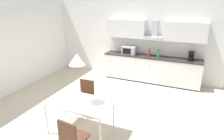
{
  "coord_description": "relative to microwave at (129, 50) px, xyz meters",
  "views": [
    {
      "loc": [
        2.32,
        -3.89,
        2.76
      ],
      "look_at": [
        0.36,
        0.66,
        1.0
      ],
      "focal_mm": 32.0,
      "sensor_mm": 36.0,
      "label": 1
    }
  ],
  "objects": [
    {
      "name": "wall_left",
      "position": [
        -2.98,
        -2.69,
        0.32
      ],
      "size": [
        0.1,
        7.18,
        2.76
      ],
      "primitive_type": "cube",
      "color": "white",
      "rests_on": "ground_plane"
    },
    {
      "name": "chair_near_right",
      "position": [
        0.39,
        -4.24,
        -0.53
      ],
      "size": [
        0.44,
        0.44,
        0.87
      ],
      "color": "#4C2D1E",
      "rests_on": "ground_plane"
    },
    {
      "name": "microwave",
      "position": [
        0.0,
        0.0,
        0.0
      ],
      "size": [
        0.48,
        0.35,
        0.28
      ],
      "color": "#ADADB2",
      "rests_on": "kitchen_counter"
    },
    {
      "name": "pendant_lamp",
      "position": [
        0.09,
        -3.47,
        0.61
      ],
      "size": [
        0.32,
        0.32,
        0.22
      ],
      "primitive_type": "cone",
      "color": "silver"
    },
    {
      "name": "backsplash_tile",
      "position": [
        0.8,
        0.29,
        0.12
      ],
      "size": [
        3.3,
        0.02,
        0.53
      ],
      "primitive_type": "cube",
      "color": "silver",
      "rests_on": "kitchen_counter"
    },
    {
      "name": "upper_wall_cabinets",
      "position": [
        0.8,
        0.13,
        0.73
      ],
      "size": [
        3.3,
        0.4,
        0.62
      ],
      "color": "silver"
    },
    {
      "name": "coffee_maker",
      "position": [
        2.06,
        0.03,
        0.01
      ],
      "size": [
        0.18,
        0.19,
        0.3
      ],
      "color": "black",
      "rests_on": "kitchen_counter"
    },
    {
      "name": "dining_table",
      "position": [
        0.09,
        -3.47,
        -0.35
      ],
      "size": [
        1.39,
        0.77,
        0.76
      ],
      "color": "white",
      "rests_on": "ground_plane"
    },
    {
      "name": "bottle_green",
      "position": [
        1.03,
        -0.01,
        -0.02
      ],
      "size": [
        0.07,
        0.07,
        0.27
      ],
      "color": "green",
      "rests_on": "kitchen_counter"
    },
    {
      "name": "kitchen_counter",
      "position": [
        0.8,
        0.0,
        -0.6
      ],
      "size": [
        3.32,
        0.62,
        0.92
      ],
      "color": "#333333",
      "rests_on": "ground_plane"
    },
    {
      "name": "wall_back",
      "position": [
        -0.16,
        0.35,
        0.32
      ],
      "size": [
        6.64,
        0.1,
        2.76
      ],
      "primitive_type": "cube",
      "color": "white",
      "rests_on": "ground_plane"
    },
    {
      "name": "ground_plane",
      "position": [
        -0.16,
        -2.69,
        -1.07
      ],
      "size": [
        8.29,
        8.97,
        0.02
      ],
      "primitive_type": "cube",
      "color": "beige"
    },
    {
      "name": "chair_far_left",
      "position": [
        -0.23,
        -2.71,
        -0.53
      ],
      "size": [
        0.41,
        0.41,
        0.87
      ],
      "color": "#4C2D1E",
      "rests_on": "ground_plane"
    },
    {
      "name": "bottle_red",
      "position": [
        0.72,
        -0.02,
        -0.02
      ],
      "size": [
        0.07,
        0.07,
        0.28
      ],
      "color": "red",
      "rests_on": "kitchen_counter"
    }
  ]
}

